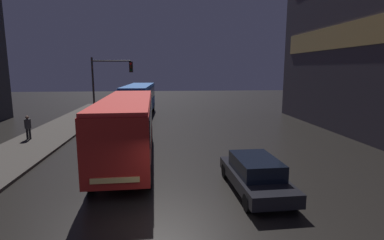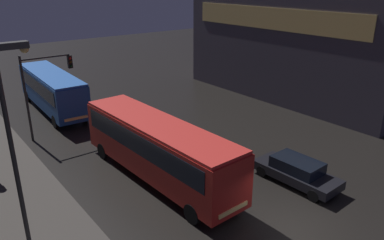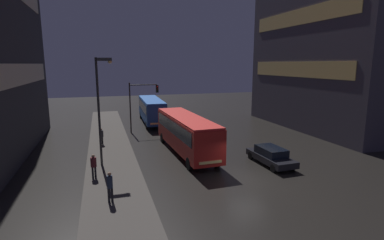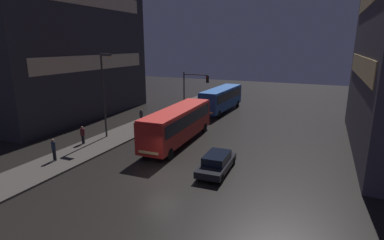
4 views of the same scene
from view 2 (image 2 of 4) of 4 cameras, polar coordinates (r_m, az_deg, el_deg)
name	(u,v)px [view 2 (image 2 of 4)]	position (r m, az deg, el deg)	size (l,w,h in m)	color
ground_plane	(293,228)	(18.24, 15.09, -15.54)	(120.00, 120.00, 0.00)	black
sidewalk_left	(23,198)	(21.38, -24.38, -10.74)	(4.00, 48.00, 0.15)	#47423D
bus_near	(158,145)	(20.49, -5.27, -3.77)	(2.99, 11.65, 3.42)	#AD1E19
bus_far	(52,88)	(33.47, -20.57, 4.65)	(2.91, 10.98, 3.32)	#194793
car_taxi	(297,171)	(21.39, 15.64, -7.48)	(2.07, 4.83, 1.43)	black
traffic_light_main	(43,81)	(27.41, -21.80, 5.47)	(3.46, 0.35, 5.94)	#2D2D2D
street_lamp_sidewalk	(14,122)	(15.29, -25.54, -0.26)	(1.25, 0.36, 8.39)	#2D2D2D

